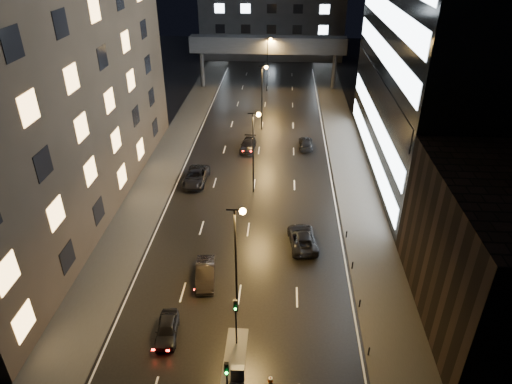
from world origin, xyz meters
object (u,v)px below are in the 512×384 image
car_toward_a (302,238)px  utility_cabinet (238,373)px  car_toward_b (306,143)px  car_away_c (196,177)px  car_away_b (205,273)px  car_away_d (248,145)px  car_away_a (167,329)px

car_toward_a → utility_cabinet: bearing=66.1°
car_toward_b → car_away_c: bearing=38.9°
car_toward_a → utility_cabinet: size_ratio=4.58×
car_away_b → car_away_d: size_ratio=0.97×
car_away_b → car_away_a: bearing=-113.2°
utility_cabinet → car_away_b: bearing=108.6°
car_away_b → car_toward_b: size_ratio=0.98×
car_away_a → car_away_c: size_ratio=0.69×
car_away_d → car_toward_a: size_ratio=0.88×
car_away_b → car_away_d: (1.65, 28.50, -0.07)m
car_away_b → car_toward_b: 31.43m
car_toward_a → car_away_c: bearing=-50.7°
car_toward_a → car_toward_b: car_toward_a is taller
car_away_c → car_away_b: bearing=-74.9°
car_away_b → utility_cabinet: 11.14m
car_away_a → car_toward_a: bearing=43.4°
car_away_d → utility_cabinet: (2.28, -38.91, 0.05)m
car_toward_a → car_away_a: bearing=42.2°
utility_cabinet → car_toward_a: bearing=71.2°
car_away_a → car_away_c: (-2.16, 24.92, 0.13)m
car_toward_a → utility_cabinet: (-4.94, -16.37, -0.02)m
car_away_c → car_toward_a: bearing=-41.1°
car_away_c → car_toward_b: size_ratio=1.21×
car_away_a → utility_cabinet: 7.01m
car_toward_a → car_toward_b: 23.89m
car_away_d → car_away_b: bearing=-89.3°
car_away_b → car_away_d: bearing=80.0°
car_toward_a → car_away_b: bearing=26.7°
car_away_b → car_away_c: 18.75m
car_away_a → car_away_d: car_away_d is taller
car_away_b → car_toward_a: 10.68m
car_away_b → car_away_c: size_ratio=0.81×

